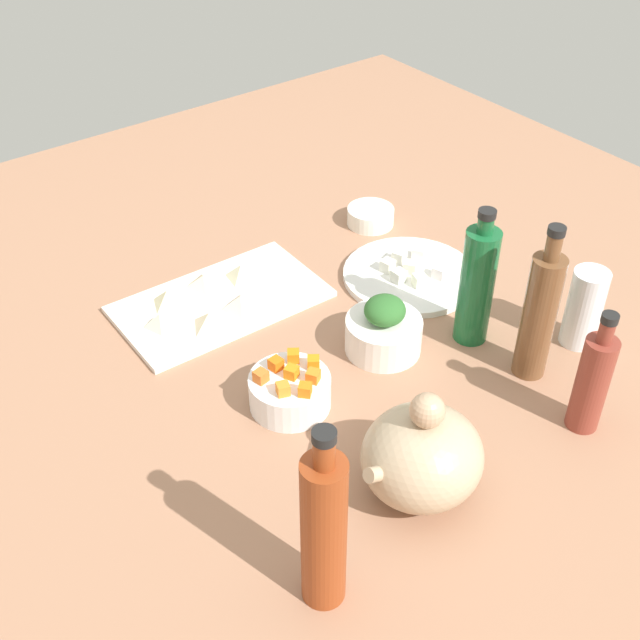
{
  "coord_description": "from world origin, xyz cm",
  "views": [
    {
      "loc": [
        61.68,
        81.48,
        88.12
      ],
      "look_at": [
        0.0,
        0.0,
        8.0
      ],
      "focal_mm": 45.45,
      "sensor_mm": 36.0,
      "label": 1
    }
  ],
  "objects_px": {
    "plate_tofu": "(410,275)",
    "teapot": "(422,455)",
    "bottle_2": "(477,284)",
    "bowl_small_side": "(371,216)",
    "bowl_greens": "(383,335)",
    "bowl_carrots": "(290,392)",
    "drinking_glass_0": "(584,308)",
    "cutting_board": "(221,301)",
    "bottle_0": "(592,381)",
    "bottle_1": "(324,530)",
    "bottle_3": "(539,314)"
  },
  "relations": [
    {
      "from": "bottle_3",
      "to": "cutting_board",
      "type": "bearing_deg",
      "value": -56.37
    },
    {
      "from": "plate_tofu",
      "to": "bowl_small_side",
      "type": "xyz_separation_m",
      "value": [
        -0.06,
        -0.19,
        0.01
      ]
    },
    {
      "from": "bottle_2",
      "to": "bowl_carrots",
      "type": "bearing_deg",
      "value": -8.27
    },
    {
      "from": "bottle_1",
      "to": "bottle_3",
      "type": "bearing_deg",
      "value": -166.31
    },
    {
      "from": "teapot",
      "to": "plate_tofu",
      "type": "bearing_deg",
      "value": -130.81
    },
    {
      "from": "cutting_board",
      "to": "bottle_1",
      "type": "height_order",
      "value": "bottle_1"
    },
    {
      "from": "bowl_greens",
      "to": "bottle_3",
      "type": "height_order",
      "value": "bottle_3"
    },
    {
      "from": "bowl_small_side",
      "to": "bottle_1",
      "type": "distance_m",
      "value": 0.85
    },
    {
      "from": "plate_tofu",
      "to": "bowl_greens",
      "type": "relative_size",
      "value": 1.97
    },
    {
      "from": "plate_tofu",
      "to": "bowl_small_side",
      "type": "relative_size",
      "value": 2.61
    },
    {
      "from": "bottle_2",
      "to": "bottle_1",
      "type": "bearing_deg",
      "value": 26.01
    },
    {
      "from": "cutting_board",
      "to": "bowl_small_side",
      "type": "distance_m",
      "value": 0.38
    },
    {
      "from": "bottle_1",
      "to": "plate_tofu",
      "type": "bearing_deg",
      "value": -140.92
    },
    {
      "from": "teapot",
      "to": "bottle_2",
      "type": "xyz_separation_m",
      "value": [
        -0.29,
        -0.19,
        0.04
      ]
    },
    {
      "from": "cutting_board",
      "to": "drinking_glass_0",
      "type": "distance_m",
      "value": 0.61
    },
    {
      "from": "bowl_greens",
      "to": "bowl_small_side",
      "type": "height_order",
      "value": "bowl_greens"
    },
    {
      "from": "bowl_carrots",
      "to": "teapot",
      "type": "height_order",
      "value": "teapot"
    },
    {
      "from": "bowl_carrots",
      "to": "bowl_small_side",
      "type": "xyz_separation_m",
      "value": [
        -0.43,
        -0.33,
        -0.01
      ]
    },
    {
      "from": "cutting_board",
      "to": "bowl_greens",
      "type": "relative_size",
      "value": 2.88
    },
    {
      "from": "bowl_carrots",
      "to": "bottle_3",
      "type": "bearing_deg",
      "value": 154.51
    },
    {
      "from": "bottle_0",
      "to": "drinking_glass_0",
      "type": "distance_m",
      "value": 0.2
    },
    {
      "from": "bowl_small_side",
      "to": "drinking_glass_0",
      "type": "height_order",
      "value": "drinking_glass_0"
    },
    {
      "from": "cutting_board",
      "to": "bottle_2",
      "type": "xyz_separation_m",
      "value": [
        -0.28,
        0.33,
        0.1
      ]
    },
    {
      "from": "bowl_small_side",
      "to": "teapot",
      "type": "bearing_deg",
      "value": 55.48
    },
    {
      "from": "bowl_carrots",
      "to": "bottle_2",
      "type": "height_order",
      "value": "bottle_2"
    },
    {
      "from": "bottle_0",
      "to": "bottle_1",
      "type": "xyz_separation_m",
      "value": [
        0.47,
        -0.01,
        0.03
      ]
    },
    {
      "from": "bowl_greens",
      "to": "bottle_3",
      "type": "distance_m",
      "value": 0.25
    },
    {
      "from": "bottle_1",
      "to": "cutting_board",
      "type": "bearing_deg",
      "value": -109.89
    },
    {
      "from": "bowl_carrots",
      "to": "bowl_small_side",
      "type": "relative_size",
      "value": 1.31
    },
    {
      "from": "bowl_greens",
      "to": "bowl_carrots",
      "type": "bearing_deg",
      "value": 4.24
    },
    {
      "from": "cutting_board",
      "to": "bottle_0",
      "type": "distance_m",
      "value": 0.63
    },
    {
      "from": "bottle_3",
      "to": "plate_tofu",
      "type": "bearing_deg",
      "value": -94.16
    },
    {
      "from": "bowl_carrots",
      "to": "bottle_0",
      "type": "distance_m",
      "value": 0.43
    },
    {
      "from": "plate_tofu",
      "to": "drinking_glass_0",
      "type": "bearing_deg",
      "value": 108.02
    },
    {
      "from": "bowl_small_side",
      "to": "bottle_3",
      "type": "xyz_separation_m",
      "value": [
        0.09,
        0.49,
        0.09
      ]
    },
    {
      "from": "bowl_small_side",
      "to": "bottle_2",
      "type": "height_order",
      "value": "bottle_2"
    },
    {
      "from": "bowl_small_side",
      "to": "bottle_0",
      "type": "relative_size",
      "value": 0.46
    },
    {
      "from": "bowl_small_side",
      "to": "bottle_2",
      "type": "bearing_deg",
      "value": 75.26
    },
    {
      "from": "bottle_2",
      "to": "bowl_small_side",
      "type": "bearing_deg",
      "value": -104.74
    },
    {
      "from": "plate_tofu",
      "to": "cutting_board",
      "type": "bearing_deg",
      "value": -24.11
    },
    {
      "from": "cutting_board",
      "to": "bottle_2",
      "type": "distance_m",
      "value": 0.44
    },
    {
      "from": "bowl_small_side",
      "to": "bottle_1",
      "type": "height_order",
      "value": "bottle_1"
    },
    {
      "from": "plate_tofu",
      "to": "drinking_glass_0",
      "type": "distance_m",
      "value": 0.32
    },
    {
      "from": "plate_tofu",
      "to": "teapot",
      "type": "xyz_separation_m",
      "value": [
        0.32,
        0.38,
        0.06
      ]
    },
    {
      "from": "bowl_carrots",
      "to": "drinking_glass_0",
      "type": "bearing_deg",
      "value": 160.59
    },
    {
      "from": "cutting_board",
      "to": "teapot",
      "type": "bearing_deg",
      "value": 89.13
    },
    {
      "from": "bowl_greens",
      "to": "bowl_small_side",
      "type": "distance_m",
      "value": 0.39
    },
    {
      "from": "bowl_carrots",
      "to": "bottle_3",
      "type": "xyz_separation_m",
      "value": [
        -0.34,
        0.16,
        0.09
      ]
    },
    {
      "from": "teapot",
      "to": "bottle_0",
      "type": "bearing_deg",
      "value": 169.21
    },
    {
      "from": "bowl_small_side",
      "to": "bottle_3",
      "type": "bearing_deg",
      "value": 80.03
    }
  ]
}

